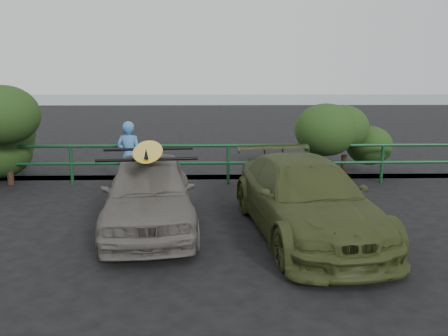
# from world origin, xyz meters

# --- Properties ---
(ground) EXTENTS (80.00, 80.00, 0.00)m
(ground) POSITION_xyz_m (0.00, 0.00, 0.00)
(ground) COLOR black
(ocean) EXTENTS (200.00, 200.00, 0.00)m
(ocean) POSITION_xyz_m (0.00, 60.00, 0.00)
(ocean) COLOR slate
(ocean) RESTS_ON ground
(guardrail) EXTENTS (14.00, 0.08, 1.04)m
(guardrail) POSITION_xyz_m (0.00, 5.00, 0.52)
(guardrail) COLOR #123F21
(guardrail) RESTS_ON ground
(shrub_left) EXTENTS (3.20, 2.40, 2.29)m
(shrub_left) POSITION_xyz_m (-4.80, 5.40, 1.15)
(shrub_left) COLOR #233F17
(shrub_left) RESTS_ON ground
(shrub_right) EXTENTS (3.20, 2.40, 2.01)m
(shrub_right) POSITION_xyz_m (5.00, 5.50, 1.01)
(shrub_right) COLOR #233F17
(shrub_right) RESTS_ON ground
(sedan) EXTENTS (2.03, 4.07, 1.33)m
(sedan) POSITION_xyz_m (-0.54, 1.67, 0.67)
(sedan) COLOR #635F59
(sedan) RESTS_ON ground
(olive_vehicle) EXTENTS (2.40, 4.69, 1.30)m
(olive_vehicle) POSITION_xyz_m (2.20, 1.27, 0.65)
(olive_vehicle) COLOR #3B451E
(olive_vehicle) RESTS_ON ground
(man) EXTENTS (0.67, 0.50, 1.69)m
(man) POSITION_xyz_m (-1.40, 4.41, 0.84)
(man) COLOR #3F78BD
(man) RESTS_ON ground
(roof_rack) EXTENTS (1.80, 1.36, 0.06)m
(roof_rack) POSITION_xyz_m (-0.54, 1.67, 1.36)
(roof_rack) COLOR black
(roof_rack) RESTS_ON sedan
(surfboard) EXTENTS (0.82, 2.57, 0.07)m
(surfboard) POSITION_xyz_m (-0.54, 1.67, 1.42)
(surfboard) COLOR gold
(surfboard) RESTS_ON roof_rack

